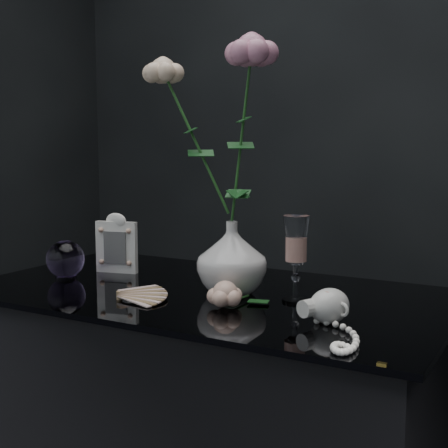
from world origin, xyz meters
The scene contains 8 objects.
vase centered at (0.06, 0.05, 0.84)m, with size 0.15×0.15×0.16m, color silver.
wine_glass centered at (0.21, 0.05, 0.85)m, with size 0.05×0.05×0.18m, color white, non-canonical shape.
picture_frame centered at (-0.29, 0.11, 0.84)m, with size 0.11×0.09×0.15m, color white, non-canonical shape.
paperweight centered at (-0.36, 0.00, 0.81)m, with size 0.09×0.09×0.09m, color #9F7AC6, non-canonical shape.
paper_fan centered at (-0.11, -0.11, 0.77)m, with size 0.20×0.16×0.02m, color beige, non-canonical shape.
loose_rose centered at (0.11, -0.06, 0.79)m, with size 0.12×0.16×0.05m, color #FDBEA3, non-canonical shape.
pearl_jar centered at (0.32, -0.06, 0.80)m, with size 0.22×0.23×0.07m, color white, non-canonical shape.
roses centered at (0.03, 0.05, 1.13)m, with size 0.27×0.13×0.45m.
Camera 1 is at (0.69, -1.10, 1.08)m, focal length 50.00 mm.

